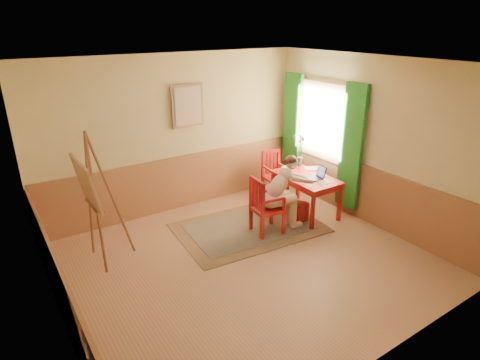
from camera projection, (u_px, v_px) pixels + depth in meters
room at (247, 172)px, 5.34m from camera, size 5.04×4.54×2.84m
wainscot at (218, 211)px, 6.29m from camera, size 5.00×4.50×1.00m
window at (320, 132)px, 7.45m from camera, size 0.12×2.01×2.20m
wall_portrait at (188, 106)px, 6.99m from camera, size 0.60×0.05×0.76m
rug at (249, 227)px, 6.81m from camera, size 2.52×1.79×0.02m
table at (306, 181)px, 7.11m from camera, size 0.75×1.22×0.72m
chair_left at (265, 206)px, 6.48m from camera, size 0.50×0.48×0.98m
chair_back at (274, 174)px, 7.92m from camera, size 0.45×0.47×0.92m
figure at (282, 190)px, 6.54m from camera, size 0.97×0.46×1.28m
laptop at (315, 176)px, 6.95m from camera, size 0.41×0.28×0.23m
papers at (311, 172)px, 7.25m from camera, size 0.62×1.12×0.00m
vase at (300, 151)px, 7.54m from camera, size 0.19×0.29×0.59m
wastebasket at (301, 212)px, 7.04m from camera, size 0.31×0.31×0.31m
easel at (90, 188)px, 5.43m from camera, size 0.66×0.87×1.97m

